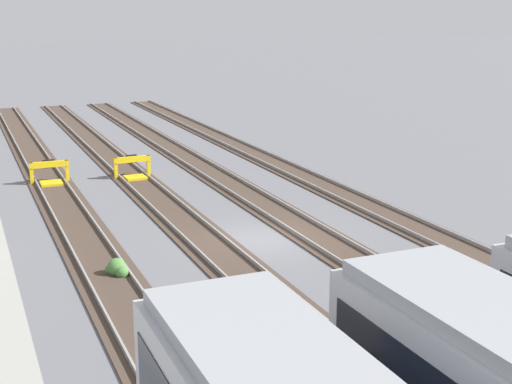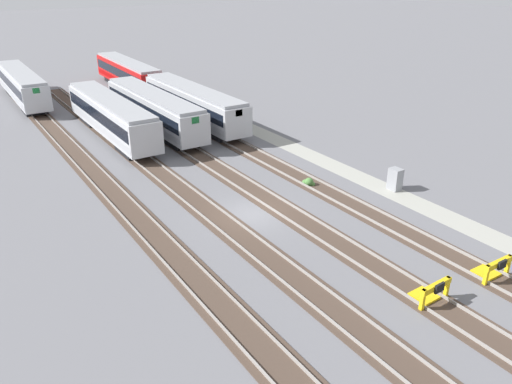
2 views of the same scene
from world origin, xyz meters
TOP-DOWN VIEW (x-y plane):
  - ground_plane at (0.00, 0.00)m, footprint 400.00×400.00m
  - rail_track_nearest at (0.00, -6.42)m, footprint 90.00×2.24m
  - rail_track_near_inner at (0.00, -2.14)m, footprint 90.00×2.24m
  - rail_track_middle at (0.00, 2.14)m, footprint 90.00×2.24m
  - rail_track_far_inner at (0.00, 6.42)m, footprint 90.00×2.24m
  - bumper_stop_nearest_track at (-12.84, -6.43)m, footprint 1.35×2.00m
  - bumper_stop_near_inner_track at (-12.43, -2.13)m, footprint 1.36×2.01m
  - weed_clump at (1.69, -6.08)m, footprint 0.92×0.70m

SIDE VIEW (x-z plane):
  - ground_plane at x=0.00m, z-range 0.00..0.00m
  - rail_track_nearest at x=0.00m, z-range -0.06..0.15m
  - rail_track_near_inner at x=0.00m, z-range -0.06..0.15m
  - rail_track_middle at x=0.00m, z-range -0.06..0.15m
  - rail_track_far_inner at x=0.00m, z-range -0.06..0.15m
  - weed_clump at x=1.69m, z-range -0.08..0.56m
  - bumper_stop_nearest_track at x=-12.84m, z-range -0.10..1.12m
  - bumper_stop_near_inner_track at x=-12.43m, z-range -0.10..1.12m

